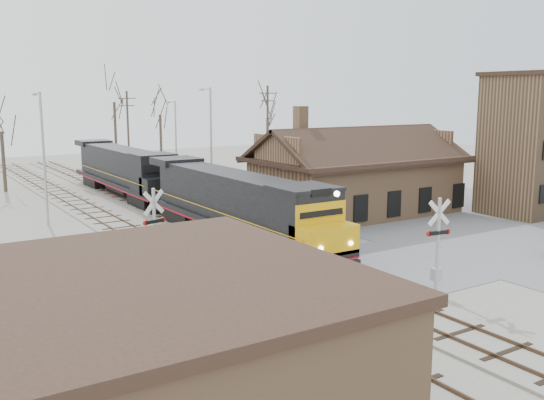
{
  "coord_description": "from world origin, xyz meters",
  "views": [
    {
      "loc": [
        -17.06,
        -21.96,
        8.67
      ],
      "look_at": [
        2.71,
        9.0,
        2.29
      ],
      "focal_mm": 40.0,
      "sensor_mm": 36.0,
      "label": 1
    }
  ],
  "objects_px": {
    "signal_tower": "(530,145)",
    "locomotive_lead": "(239,206)",
    "locomotive_trailing": "(125,171)",
    "depot": "(356,181)"
  },
  "relations": [
    {
      "from": "signal_tower",
      "to": "locomotive_lead",
      "type": "xyz_separation_m",
      "value": [
        -22.39,
        3.35,
        -2.8
      ]
    },
    {
      "from": "depot",
      "to": "locomotive_lead",
      "type": "height_order",
      "value": "depot"
    },
    {
      "from": "depot",
      "to": "locomotive_trailing",
      "type": "xyz_separation_m",
      "value": [
        -11.99,
        16.16,
        -0.13
      ]
    },
    {
      "from": "signal_tower",
      "to": "locomotive_lead",
      "type": "bearing_deg",
      "value": 171.5
    },
    {
      "from": "locomotive_lead",
      "to": "depot",
      "type": "bearing_deg",
      "value": 16.96
    },
    {
      "from": "depot",
      "to": "signal_tower",
      "type": "xyz_separation_m",
      "value": [
        10.4,
        -7.0,
        2.67
      ]
    },
    {
      "from": "locomotive_lead",
      "to": "signal_tower",
      "type": "bearing_deg",
      "value": -8.5
    },
    {
      "from": "signal_tower",
      "to": "locomotive_lead",
      "type": "height_order",
      "value": "signal_tower"
    },
    {
      "from": "locomotive_lead",
      "to": "locomotive_trailing",
      "type": "bearing_deg",
      "value": 90.0
    },
    {
      "from": "locomotive_trailing",
      "to": "signal_tower",
      "type": "bearing_deg",
      "value": -45.98
    }
  ]
}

